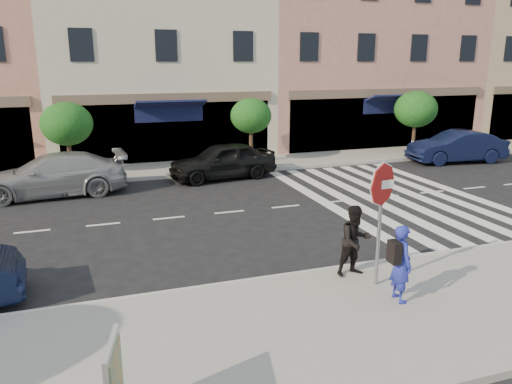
# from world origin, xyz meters

# --- Properties ---
(ground) EXTENTS (120.00, 120.00, 0.00)m
(ground) POSITION_xyz_m (0.00, 0.00, 0.00)
(ground) COLOR black
(ground) RESTS_ON ground
(sidewalk_near) EXTENTS (60.00, 4.50, 0.15)m
(sidewalk_near) POSITION_xyz_m (0.00, -3.75, 0.07)
(sidewalk_near) COLOR gray
(sidewalk_near) RESTS_ON ground
(sidewalk_far) EXTENTS (60.00, 3.00, 0.15)m
(sidewalk_far) POSITION_xyz_m (0.00, 11.00, 0.07)
(sidewalk_far) COLOR gray
(sidewalk_far) RESTS_ON ground
(building_centre) EXTENTS (11.00, 9.00, 11.00)m
(building_centre) POSITION_xyz_m (-0.50, 17.00, 5.50)
(building_centre) COLOR beige
(building_centre) RESTS_ON ground
(building_east_mid) EXTENTS (13.00, 9.00, 13.00)m
(building_east_mid) POSITION_xyz_m (11.50, 17.00, 6.50)
(building_east_mid) COLOR tan
(building_east_mid) RESTS_ON ground
(building_east_far) EXTENTS (12.00, 9.00, 12.00)m
(building_east_far) POSITION_xyz_m (24.00, 17.00, 6.00)
(building_east_far) COLOR tan
(building_east_far) RESTS_ON ground
(street_tree_wb) EXTENTS (2.10, 2.10, 3.06)m
(street_tree_wb) POSITION_xyz_m (-5.00, 10.80, 2.31)
(street_tree_wb) COLOR #473323
(street_tree_wb) RESTS_ON sidewalk_far
(street_tree_c) EXTENTS (1.90, 1.90, 3.04)m
(street_tree_c) POSITION_xyz_m (3.00, 10.80, 2.36)
(street_tree_c) COLOR #473323
(street_tree_c) RESTS_ON sidewalk_far
(street_tree_ea) EXTENTS (2.20, 2.20, 3.19)m
(street_tree_ea) POSITION_xyz_m (12.00, 10.80, 2.39)
(street_tree_ea) COLOR #473323
(street_tree_ea) RESTS_ON sidewalk_far
(stop_sign) EXTENTS (0.96, 0.13, 2.72)m
(stop_sign) POSITION_xyz_m (1.42, -2.62, 2.11)
(stop_sign) COLOR gray
(stop_sign) RESTS_ON sidewalk_near
(photographer) EXTENTS (0.41, 0.60, 1.59)m
(photographer) POSITION_xyz_m (1.46, -3.39, 0.95)
(photographer) COLOR #21299A
(photographer) RESTS_ON sidewalk_near
(walker) EXTENTS (0.83, 0.67, 1.62)m
(walker) POSITION_xyz_m (1.22, -2.00, 0.96)
(walker) COLOR black
(walker) RESTS_ON sidewalk_near
(car_far_left) EXTENTS (5.44, 2.47, 1.55)m
(car_far_left) POSITION_xyz_m (-5.60, 8.12, 0.77)
(car_far_left) COLOR gray
(car_far_left) RESTS_ON ground
(car_far_mid) EXTENTS (4.69, 2.38, 1.53)m
(car_far_mid) POSITION_xyz_m (1.07, 8.77, 0.76)
(car_far_mid) COLOR black
(car_far_mid) RESTS_ON ground
(car_far_right) EXTENTS (4.85, 2.18, 1.55)m
(car_far_right) POSITION_xyz_m (12.79, 8.43, 0.77)
(car_far_right) COLOR black
(car_far_right) RESTS_ON ground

